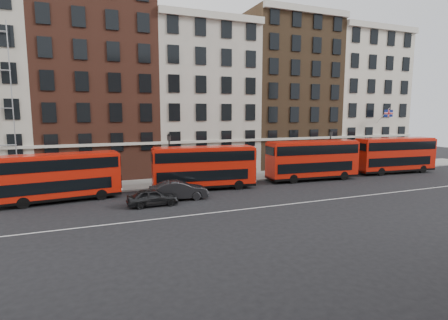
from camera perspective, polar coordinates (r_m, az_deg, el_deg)
name	(u,v)px	position (r m, az deg, el deg)	size (l,w,h in m)	color
ground	(266,200)	(30.97, 6.81, -6.49)	(120.00, 120.00, 0.00)	black
pavement	(222,178)	(40.25, -0.39, -3.02)	(80.00, 5.00, 0.15)	gray
kerb	(230,182)	(37.98, 1.00, -3.66)	(80.00, 0.30, 0.16)	gray
road_centre_line	(277,205)	(29.29, 8.70, -7.34)	(70.00, 0.12, 0.01)	white
building_terrace	(199,92)	(46.48, -4.17, 10.98)	(64.00, 11.95, 22.00)	#AFA997
bus_a	(59,176)	(32.89, -25.32, -2.40)	(10.03, 3.48, 4.13)	red
bus_b	(204,167)	(34.58, -3.33, -1.09)	(10.35, 3.60, 4.26)	red
bus_c	(312,159)	(40.52, 14.21, 0.13)	(10.76, 3.29, 4.46)	red
bus_d	(395,154)	(48.89, 26.11, 0.83)	(10.76, 3.42, 4.45)	red
car_rear	(153,197)	(29.32, -11.58, -5.97)	(1.68, 4.17, 1.42)	black
car_front	(179,190)	(30.97, -7.42, -4.92)	(1.76, 5.04, 1.66)	black
lamp_post_left	(169,156)	(36.74, -8.90, 0.60)	(0.44, 0.44, 5.33)	black
lamp_post_right	(330,149)	(45.24, 16.93, 1.68)	(0.44, 0.44, 5.33)	black
traffic_light	(405,151)	(53.74, 27.39, 1.38)	(0.25, 0.45, 3.27)	black
iron_railings	(215,171)	(42.18, -1.49, -1.73)	(6.60, 0.06, 1.00)	black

